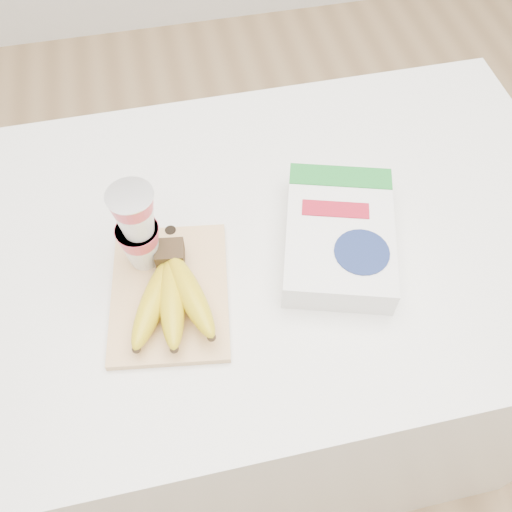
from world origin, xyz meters
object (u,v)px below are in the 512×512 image
(table, at_px, (272,339))
(cutting_board, at_px, (170,292))
(cereal_box, at_px, (339,235))
(yogurt_stack, at_px, (137,227))
(bananas, at_px, (172,295))

(table, bearing_deg, cutting_board, -157.19)
(cutting_board, relative_size, cereal_box, 0.84)
(cutting_board, xyz_separation_m, yogurt_stack, (-0.03, 0.07, 0.10))
(table, bearing_deg, yogurt_stack, -175.92)
(cutting_board, bearing_deg, cereal_box, 15.30)
(yogurt_stack, bearing_deg, table, 4.08)
(bananas, distance_m, cereal_box, 0.31)
(cutting_board, relative_size, bananas, 1.25)
(cutting_board, bearing_deg, table, 31.09)
(cutting_board, distance_m, bananas, 0.04)
(table, distance_m, cereal_box, 0.48)
(cutting_board, xyz_separation_m, cereal_box, (0.31, 0.04, 0.02))
(bananas, height_order, cereal_box, bananas)
(bananas, bearing_deg, yogurt_stack, 109.90)
(cutting_board, xyz_separation_m, bananas, (0.00, -0.03, 0.03))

